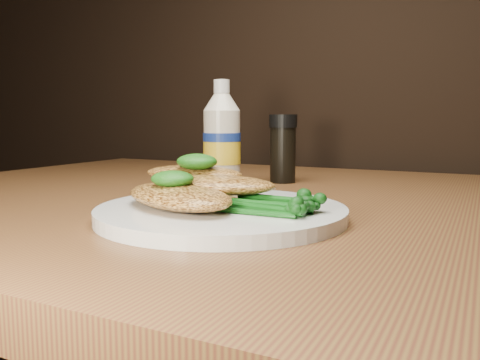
% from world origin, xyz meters
% --- Properties ---
extents(plate, '(0.25, 0.25, 0.01)m').
position_xyz_m(plate, '(-0.01, 0.90, 0.76)').
color(plate, white).
rests_on(plate, dining_table).
extents(chicken_front, '(0.17, 0.14, 0.02)m').
position_xyz_m(chicken_front, '(-0.04, 0.87, 0.77)').
color(chicken_front, gold).
rests_on(chicken_front, plate).
extents(chicken_mid, '(0.14, 0.09, 0.02)m').
position_xyz_m(chicken_mid, '(-0.02, 0.91, 0.78)').
color(chicken_mid, gold).
rests_on(chicken_mid, plate).
extents(chicken_back, '(0.12, 0.07, 0.02)m').
position_xyz_m(chicken_back, '(-0.07, 0.94, 0.79)').
color(chicken_back, gold).
rests_on(chicken_back, plate).
extents(pesto_front, '(0.05, 0.05, 0.02)m').
position_xyz_m(pesto_front, '(-0.05, 0.87, 0.79)').
color(pesto_front, '#083708').
rests_on(pesto_front, chicken_front).
extents(pesto_back, '(0.06, 0.06, 0.02)m').
position_xyz_m(pesto_back, '(-0.05, 0.93, 0.80)').
color(pesto_back, '#083708').
rests_on(pesto_back, chicken_back).
extents(broccolini_bundle, '(0.12, 0.09, 0.02)m').
position_xyz_m(broccolini_bundle, '(0.05, 0.89, 0.77)').
color(broccolini_bundle, '#115013').
rests_on(broccolini_bundle, plate).
extents(mayo_bottle, '(0.07, 0.07, 0.16)m').
position_xyz_m(mayo_bottle, '(-0.12, 1.11, 0.83)').
color(mayo_bottle, beige).
rests_on(mayo_bottle, dining_table).
extents(pepper_grinder, '(0.05, 0.05, 0.11)m').
position_xyz_m(pepper_grinder, '(-0.06, 1.19, 0.80)').
color(pepper_grinder, black).
rests_on(pepper_grinder, dining_table).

